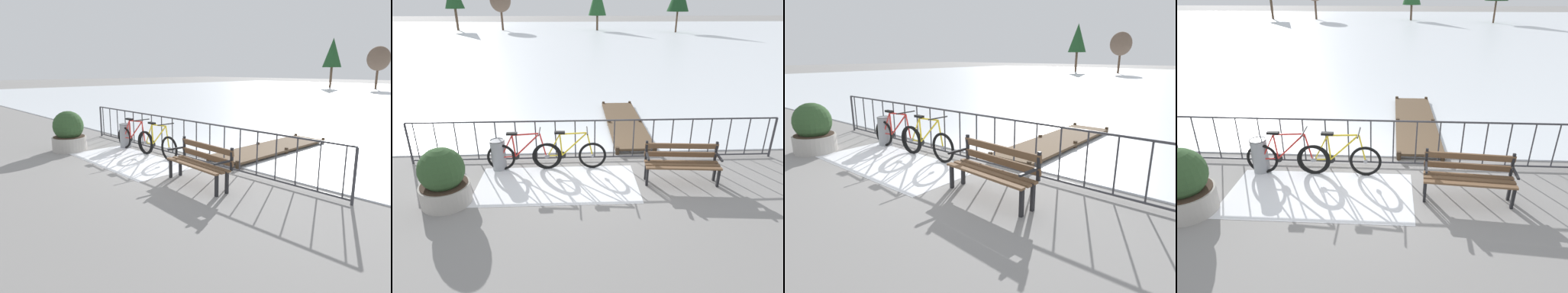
{
  "view_description": "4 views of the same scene",
  "coord_description": "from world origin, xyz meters",
  "views": [
    {
      "loc": [
        6.87,
        -6.0,
        2.35
      ],
      "look_at": [
        1.16,
        -0.67,
        0.62
      ],
      "focal_mm": 32.2,
      "sensor_mm": 36.0,
      "label": 1
    },
    {
      "loc": [
        -0.51,
        -7.66,
        3.73
      ],
      "look_at": [
        -0.19,
        -0.43,
        0.56
      ],
      "focal_mm": 30.99,
      "sensor_mm": 36.0,
      "label": 2
    },
    {
      "loc": [
        4.9,
        -5.11,
        2.23
      ],
      "look_at": [
        1.27,
        -0.82,
        0.68
      ],
      "focal_mm": 30.46,
      "sensor_mm": 36.0,
      "label": 3
    },
    {
      "loc": [
        0.39,
        -6.36,
        3.49
      ],
      "look_at": [
        0.06,
        -0.4,
        0.65
      ],
      "focal_mm": 30.3,
      "sensor_mm": 36.0,
      "label": 4
    }
  ],
  "objects": [
    {
      "name": "ground_plane",
      "position": [
        0.0,
        0.0,
        0.0
      ],
      "size": [
        160.0,
        160.0,
        0.0
      ],
      "primitive_type": "plane",
      "color": "gray"
    },
    {
      "name": "snow_patch",
      "position": [
        -0.89,
        -1.2,
        0.0
      ],
      "size": [
        3.49,
        1.67,
        0.01
      ],
      "primitive_type": "cube",
      "color": "white",
      "rests_on": "ground"
    },
    {
      "name": "railing_fence",
      "position": [
        -0.0,
        0.0,
        0.56
      ],
      "size": [
        9.06,
        0.06,
        1.07
      ],
      "color": "#38383D",
      "rests_on": "ground"
    },
    {
      "name": "bicycle_near_railing",
      "position": [
        -0.61,
        -0.43,
        0.37
      ],
      "size": [
        1.71,
        0.52,
        0.97
      ],
      "color": "black",
      "rests_on": "ground"
    },
    {
      "name": "bicycle_second",
      "position": [
        -1.7,
        -0.45,
        0.37
      ],
      "size": [
        1.71,
        0.52,
        0.97
      ],
      "color": "black",
      "rests_on": "ground"
    },
    {
      "name": "park_bench",
      "position": [
        1.83,
        -1.15,
        0.51
      ],
      "size": [
        1.63,
        0.61,
        0.89
      ],
      "color": "brown",
      "rests_on": "ground"
    },
    {
      "name": "planter_with_shrub",
      "position": [
        -3.06,
        -1.81,
        0.54
      ],
      "size": [
        0.97,
        0.97,
        1.17
      ],
      "color": "#ADA8A0",
      "rests_on": "ground"
    },
    {
      "name": "trash_bin",
      "position": [
        -2.3,
        -0.37,
        0.37
      ],
      "size": [
        0.35,
        0.35,
        0.73
      ],
      "color": "gray",
      "rests_on": "ground"
    },
    {
      "name": "wooden_dock",
      "position": [
        1.11,
        2.42,
        0.12
      ],
      "size": [
        1.1,
        4.34,
        0.2
      ],
      "color": "brown",
      "rests_on": "ground"
    },
    {
      "name": "tree_far_west",
      "position": [
        -15.23,
        39.04,
        4.44
      ],
      "size": [
        2.38,
        2.38,
        6.34
      ],
      "color": "brown",
      "rests_on": "ground"
    },
    {
      "name": "tree_west_mid",
      "position": [
        -9.47,
        38.95,
        3.59
      ],
      "size": [
        2.59,
        2.59,
        5.04
      ],
      "color": "brown",
      "rests_on": "ground"
    }
  ]
}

